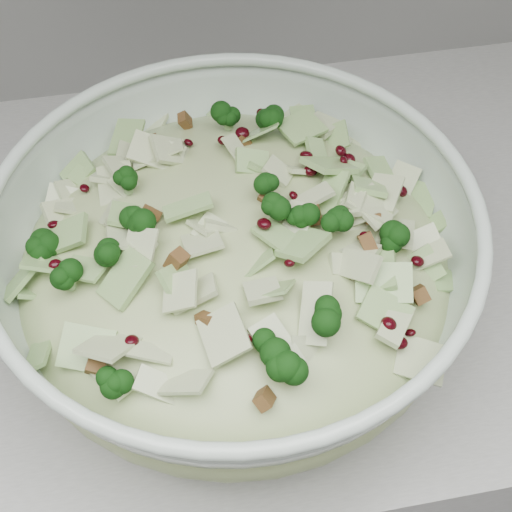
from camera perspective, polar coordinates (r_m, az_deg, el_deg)
The scene contains 3 objects.
counter at distance 1.16m, azimuth 7.06°, elevation -11.69°, with size 3.60×0.60×0.90m, color #B8B9B3.
mixing_bowl at distance 0.62m, azimuth -1.71°, elevation -1.01°, with size 0.44×0.44×0.16m.
salad at distance 0.60m, azimuth -1.77°, elevation 0.50°, with size 0.46×0.46×0.16m.
Camera 1 is at (-0.23, 1.23, 1.48)m, focal length 50.00 mm.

